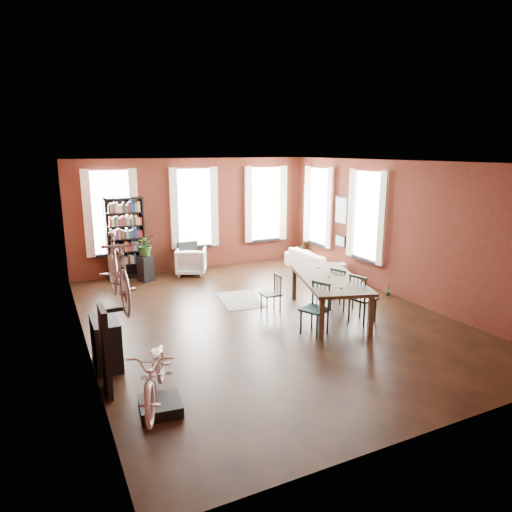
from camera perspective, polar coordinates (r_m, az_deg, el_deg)
room at (r=9.81m, az=0.62°, el=5.57°), size 9.00×9.04×3.22m
dining_table at (r=9.72m, az=9.02°, el=-5.02°), size 1.84×2.72×0.85m
dining_chair_a at (r=8.74m, az=7.35°, el=-6.61°), size 0.59×0.59×0.98m
dining_chair_b at (r=9.82m, az=1.85°, el=-4.74°), size 0.40×0.40×0.83m
dining_chair_c at (r=9.53m, az=13.20°, el=-5.12°), size 0.56×0.56×1.00m
dining_chair_d at (r=10.21m, az=10.73°, el=-3.98°), size 0.54×0.54×0.92m
bookshelf at (r=12.78m, az=-15.99°, el=2.14°), size 1.00×0.32×2.20m
white_armchair at (r=12.91m, az=-8.11°, el=-0.50°), size 1.04×1.01×0.82m
cream_sofa at (r=13.14m, az=7.34°, el=-0.25°), size 0.61×2.08×0.81m
striped_rug at (r=10.71m, az=-2.08°, el=-5.51°), size 1.04×1.48×0.01m
bike_trainer at (r=6.55m, az=-11.86°, el=-17.91°), size 0.60×0.60×0.16m
bike_wall_rack at (r=6.91m, az=-18.33°, el=-11.27°), size 0.16×0.60×1.30m
console_table at (r=7.85m, az=-18.22°, el=-10.26°), size 0.40×0.80×0.80m
plant_stand at (r=12.51m, az=-13.62°, el=-1.53°), size 0.44×0.44×0.68m
plant_by_sofa at (r=14.48m, az=5.71°, el=-0.01°), size 0.45×0.70×0.29m
plant_small at (r=11.47m, az=16.16°, el=-4.44°), size 0.40×0.37×0.13m
bicycle_floor at (r=6.13m, az=-12.53°, el=-10.83°), size 0.83×1.00×1.63m
bicycle_hung at (r=6.49m, az=-17.08°, el=1.03°), size 0.47×1.00×1.66m
plant_on_stand at (r=12.42m, az=-13.63°, el=1.09°), size 0.66×0.71×0.47m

